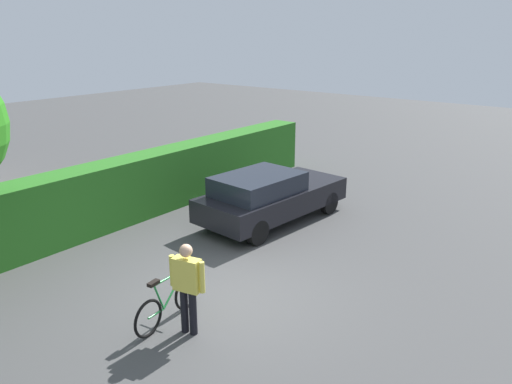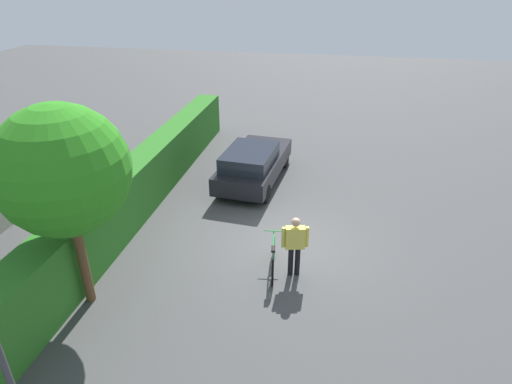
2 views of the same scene
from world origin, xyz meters
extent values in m
plane|color=#444444|center=(0.00, 0.00, 0.00)|extent=(60.00, 60.00, 0.00)
cube|color=#2C7022|center=(0.00, 4.83, 0.83)|extent=(17.49, 0.90, 1.67)
cube|color=black|center=(3.75, 1.73, 0.61)|extent=(4.42, 2.12, 0.59)
cube|color=#1E232D|center=(3.16, 1.78, 1.15)|extent=(2.31, 1.73, 0.48)
cylinder|color=black|center=(5.27, 2.39, 0.31)|extent=(0.63, 0.23, 0.62)
cylinder|color=black|center=(5.14, 0.82, 0.31)|extent=(0.63, 0.23, 0.62)
cylinder|color=black|center=(2.37, 2.64, 0.31)|extent=(0.63, 0.23, 0.62)
cylinder|color=black|center=(2.23, 1.06, 0.31)|extent=(0.63, 0.23, 0.62)
torus|color=black|center=(-0.82, 0.32, 0.33)|extent=(0.66, 0.14, 0.66)
torus|color=black|center=(-1.83, 0.19, 0.33)|extent=(0.66, 0.14, 0.66)
cylinder|color=#268C3F|center=(-1.14, 0.28, 0.58)|extent=(0.65, 0.12, 0.56)
cylinder|color=#268C3F|center=(-1.55, 0.23, 0.59)|extent=(0.24, 0.07, 0.57)
cylinder|color=#268C3F|center=(-1.26, 0.26, 0.82)|extent=(0.79, 0.14, 0.08)
cylinder|color=#268C3F|center=(-1.64, 0.21, 0.32)|extent=(0.39, 0.09, 0.05)
cylinder|color=#268C3F|center=(-0.82, 0.32, 0.59)|extent=(0.04, 0.04, 0.51)
cube|color=black|center=(-1.65, 0.21, 0.90)|extent=(0.23, 0.13, 0.06)
cylinder|color=#268C3F|center=(-0.82, 0.32, 0.87)|extent=(0.09, 0.50, 0.03)
cylinder|color=black|center=(-1.37, -0.18, 0.40)|extent=(0.13, 0.13, 0.80)
cylinder|color=black|center=(-1.33, -0.35, 0.40)|extent=(0.13, 0.13, 0.80)
cube|color=#D8CC4C|center=(-1.35, -0.26, 1.08)|extent=(0.30, 0.50, 0.56)
sphere|color=tan|center=(-1.35, -0.26, 1.50)|extent=(0.22, 0.22, 0.22)
cylinder|color=#D8CC4C|center=(-1.41, 0.01, 1.09)|extent=(0.09, 0.09, 0.54)
cylinder|color=#D8CC4C|center=(-1.28, -0.54, 1.09)|extent=(0.09, 0.09, 0.54)
camera|label=1|loc=(-6.38, -5.62, 4.83)|focal=35.04mm
camera|label=2|loc=(-10.08, -1.01, 6.79)|focal=30.56mm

